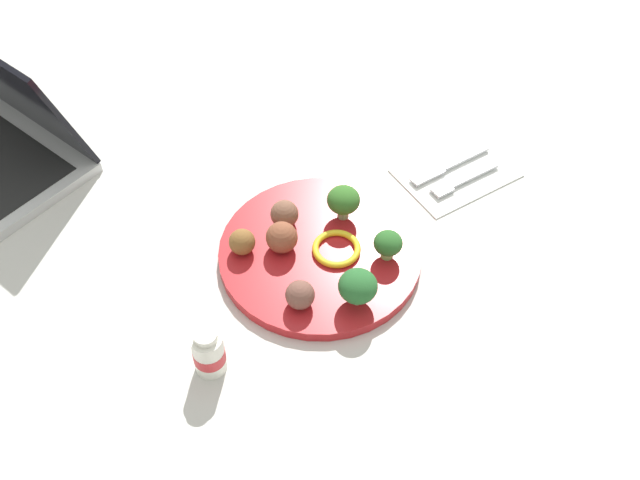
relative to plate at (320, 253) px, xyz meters
The scene contains 14 objects.
ground_plane 0.01m from the plate, ahead, with size 4.00×4.00×0.00m, color beige.
plate is the anchor object (origin of this frame).
broccoli_floret_front_right 0.10m from the plate, 134.36° to the left, with size 0.04×0.04×0.04m.
broccoli_floret_mid_left 0.11m from the plate, 80.26° to the left, with size 0.05×0.05×0.05m.
broccoli_floret_center 0.08m from the plate, 156.32° to the right, with size 0.05×0.05×0.05m.
meatball_mid_right 0.07m from the plate, 82.42° to the right, with size 0.04×0.04×0.04m, color brown.
meatball_far_rim 0.10m from the plate, 36.02° to the left, with size 0.04×0.04×0.04m, color brown.
meatball_near_rim 0.11m from the plate, 37.44° to the right, with size 0.04×0.04×0.04m, color brown.
meatball_front_left 0.06m from the plate, 41.82° to the right, with size 0.04×0.04×0.04m, color brown.
pepper_ring_near_rim 0.03m from the plate, 135.90° to the left, with size 0.07×0.07×0.01m, color yellow.
napkin 0.27m from the plate, behind, with size 0.17×0.12×0.01m, color white.
fork 0.26m from the plate, behind, with size 0.12×0.03×0.01m.
knife 0.26m from the plate, behind, with size 0.15×0.03×0.01m.
yogurt_bottle 0.22m from the plate, 14.29° to the left, with size 0.04×0.04×0.07m.
Camera 1 is at (0.41, 0.52, 0.81)m, focal length 42.41 mm.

